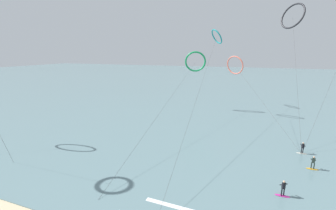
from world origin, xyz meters
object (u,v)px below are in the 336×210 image
surfer_amber (313,164)px  surfer_ivory (302,149)px  kite_coral (235,65)px  kite_charcoal (293,16)px  surfer_magenta (283,189)px  kite_teal (217,37)px  kite_emerald (195,62)px

surfer_amber → surfer_ivory: (-0.34, 4.44, 0.00)m
surfer_ivory → kite_coral: kite_coral is taller
kite_charcoal → surfer_amber: bearing=-41.9°
kite_charcoal → surfer_magenta: bearing=-49.1°
surfer_amber → kite_teal: size_ratio=0.03×
surfer_ivory → kite_emerald: bearing=-82.7°
surfer_amber → kite_coral: bearing=135.3°
surfer_amber → surfer_magenta: (-4.04, -7.05, 0.00)m
surfer_ivory → kite_teal: kite_teal is taller
kite_charcoal → kite_emerald: size_ratio=0.63×
surfer_magenta → kite_coral: 32.19m
surfer_amber → kite_teal: (-17.09, 31.74, 16.91)m
surfer_magenta → kite_emerald: kite_emerald is taller
kite_coral → surfer_magenta: bearing=133.6°
kite_emerald → surfer_ivory: bearing=122.8°
surfer_amber → kite_emerald: kite_emerald is taller
surfer_amber → kite_charcoal: 33.54m
surfer_amber → surfer_ivory: bearing=112.9°
kite_teal → surfer_amber: bearing=174.5°
surfer_ivory → kite_emerald: kite_emerald is taller
surfer_amber → surfer_magenta: 8.13m
kite_charcoal → kite_emerald: (-19.93, -2.60, -9.60)m
kite_emerald → surfer_magenta: bearing=104.8°
kite_teal → kite_charcoal: kite_charcoal is taller
surfer_magenta → kite_teal: 44.28m
surfer_amber → surfer_ivory: size_ratio=1.00×
surfer_magenta → kite_coral: (-7.38, 29.60, 10.27)m
surfer_ivory → surfer_magenta: 12.07m
surfer_ivory → kite_coral: size_ratio=0.09×
surfer_magenta → kite_charcoal: kite_charcoal is taller
kite_coral → kite_charcoal: 15.27m
kite_charcoal → surfer_ivory: bearing=-42.5°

